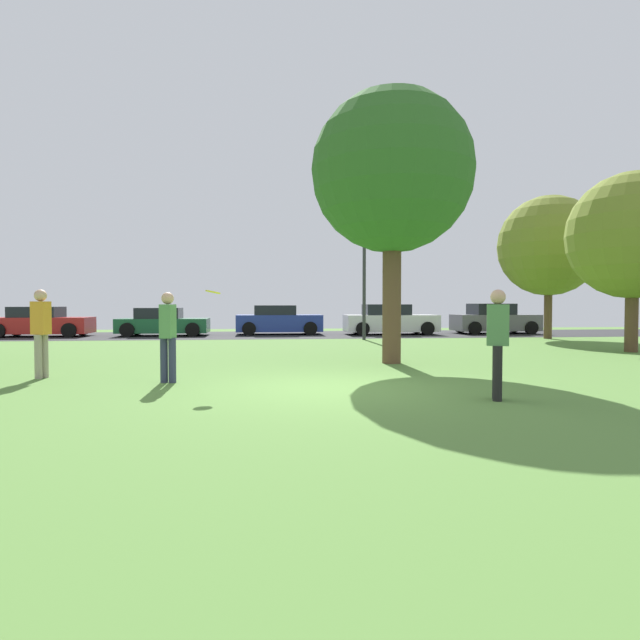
# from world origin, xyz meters

# --- Properties ---
(ground_plane) EXTENTS (44.00, 44.00, 0.00)m
(ground_plane) POSITION_xyz_m (0.00, 0.00, 0.00)
(ground_plane) COLOR #547F38
(road_strip) EXTENTS (44.00, 6.40, 0.01)m
(road_strip) POSITION_xyz_m (0.00, 16.00, 0.00)
(road_strip) COLOR #28282B
(road_strip) RESTS_ON ground_plane
(oak_tree_left) EXTENTS (4.02, 4.02, 6.78)m
(oak_tree_left) POSITION_xyz_m (1.99, 3.71, 4.73)
(oak_tree_left) COLOR brown
(oak_tree_left) RESTS_ON ground_plane
(oak_tree_center) EXTENTS (3.87, 3.87, 5.51)m
(oak_tree_center) POSITION_xyz_m (10.07, 5.87, 3.56)
(oak_tree_center) COLOR brown
(oak_tree_center) RESTS_ON ground_plane
(maple_tree_near) EXTENTS (4.23, 4.23, 6.06)m
(maple_tree_near) POSITION_xyz_m (10.87, 11.99, 3.93)
(maple_tree_near) COLOR brown
(maple_tree_near) RESTS_ON ground_plane
(person_thrower) EXTENTS (0.38, 0.33, 1.70)m
(person_thrower) POSITION_xyz_m (2.37, -1.40, 0.94)
(person_thrower) COLOR black
(person_thrower) RESTS_ON ground_plane
(person_catcher) EXTENTS (0.38, 0.33, 1.77)m
(person_catcher) POSITION_xyz_m (-5.61, 1.87, 0.99)
(person_catcher) COLOR gray
(person_catcher) RESTS_ON ground_plane
(person_bystander) EXTENTS (0.30, 0.36, 1.70)m
(person_bystander) POSITION_xyz_m (-2.99, 0.99, 0.94)
(person_bystander) COLOR #2D334C
(person_bystander) RESTS_ON ground_plane
(frisbee_disc) EXTENTS (0.30, 0.30, 0.08)m
(frisbee_disc) POSITION_xyz_m (-2.10, 0.43, 1.69)
(frisbee_disc) COLOR yellow
(parked_car_red) EXTENTS (4.21, 1.96, 1.35)m
(parked_car_red) POSITION_xyz_m (-11.18, 15.82, 0.63)
(parked_car_red) COLOR #B21E1E
(parked_car_red) RESTS_ON ground_plane
(parked_car_green) EXTENTS (4.07, 2.04, 1.30)m
(parked_car_green) POSITION_xyz_m (-5.82, 15.86, 0.60)
(parked_car_green) COLOR #195633
(parked_car_green) RESTS_ON ground_plane
(parked_car_blue) EXTENTS (4.10, 2.01, 1.41)m
(parked_car_blue) POSITION_xyz_m (-0.44, 16.37, 0.66)
(parked_car_blue) COLOR #233893
(parked_car_blue) RESTS_ON ground_plane
(parked_car_white) EXTENTS (4.44, 1.98, 1.46)m
(parked_car_white) POSITION_xyz_m (4.91, 15.73, 0.67)
(parked_car_white) COLOR white
(parked_car_white) RESTS_ON ground_plane
(parked_car_grey) EXTENTS (4.09, 2.04, 1.49)m
(parked_car_grey) POSITION_xyz_m (10.28, 15.92, 0.68)
(parked_car_grey) COLOR slate
(parked_car_grey) RESTS_ON ground_plane
(street_lamp_post) EXTENTS (0.14, 0.14, 4.50)m
(street_lamp_post) POSITION_xyz_m (2.96, 12.20, 2.25)
(street_lamp_post) COLOR #2D2D33
(street_lamp_post) RESTS_ON ground_plane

